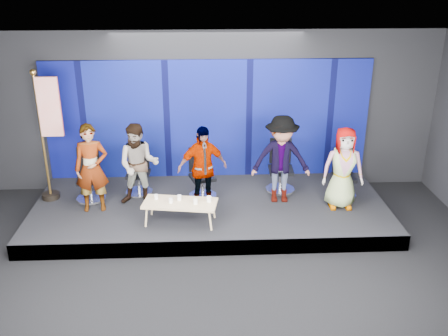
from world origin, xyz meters
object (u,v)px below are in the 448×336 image
at_px(flag_stand, 49,133).
at_px(chair_c, 202,181).
at_px(panelist_a, 92,168).
at_px(panelist_b, 139,165).
at_px(panelist_c, 202,168).
at_px(chair_d, 280,174).
at_px(mug_d, 196,201).
at_px(mug_a, 156,197).
at_px(mug_b, 171,201).
at_px(mug_c, 179,198).
at_px(panelist_e, 343,168).
at_px(coffee_table, 180,204).
at_px(chair_b, 139,178).
at_px(chair_e, 343,181).
at_px(mug_e, 209,199).
at_px(panelist_d, 281,159).
at_px(chair_a, 90,183).

bearing_deg(flag_stand, chair_c, -1.51).
relative_size(panelist_a, panelist_b, 1.05).
relative_size(panelist_c, chair_d, 1.51).
xyz_separation_m(chair_d, mug_d, (-1.77, -1.42, 0.10)).
xyz_separation_m(panelist_b, chair_c, (1.22, 0.26, -0.49)).
bearing_deg(mug_a, mug_b, -31.51).
bearing_deg(mug_c, panelist_e, 7.83).
relative_size(panelist_c, coffee_table, 1.18).
height_order(chair_b, chair_e, chair_b).
height_order(mug_c, mug_e, mug_e).
height_order(mug_a, mug_c, mug_c).
relative_size(panelist_d, mug_b, 19.85).
bearing_deg(panelist_c, chair_e, -8.95).
bearing_deg(chair_e, panelist_a, -171.80).
height_order(panelist_b, coffee_table, panelist_b).
relative_size(chair_b, mug_d, 10.89).
xyz_separation_m(chair_d, mug_e, (-1.52, -1.34, 0.10)).
xyz_separation_m(panelist_c, flag_stand, (-2.97, 0.54, 0.57)).
height_order(panelist_d, panelist_e, panelist_d).
height_order(mug_a, mug_b, same).
bearing_deg(chair_b, mug_d, -47.74).
height_order(chair_b, mug_d, chair_b).
xyz_separation_m(chair_c, flag_stand, (-2.95, 0.04, 1.06)).
bearing_deg(panelist_c, mug_a, -169.15).
bearing_deg(mug_a, panelist_a, 159.53).
xyz_separation_m(panelist_a, chair_b, (0.78, 0.73, -0.53)).
relative_size(panelist_d, coffee_table, 1.26).
bearing_deg(mug_a, mug_d, -17.85).
distance_m(chair_c, panelist_e, 2.82).
bearing_deg(panelist_d, chair_e, 9.28).
distance_m(panelist_d, mug_a, 2.54).
height_order(chair_b, mug_c, chair_b).
height_order(mug_b, flag_stand, flag_stand).
relative_size(mug_e, flag_stand, 0.04).
bearing_deg(chair_c, panelist_b, 175.28).
xyz_separation_m(mug_d, mug_e, (0.25, 0.08, 0.01)).
bearing_deg(chair_d, panelist_b, -167.79).
height_order(panelist_c, flag_stand, flag_stand).
bearing_deg(chair_d, mug_d, -138.74).
xyz_separation_m(coffee_table, mug_a, (-0.44, 0.16, 0.08)).
relative_size(panelist_b, flag_stand, 0.62).
distance_m(chair_d, chair_e, 1.29).
height_order(chair_a, mug_b, chair_a).
distance_m(panelist_a, panelist_c, 2.09).
bearing_deg(chair_d, mug_a, -152.13).
xyz_separation_m(chair_e, panelist_e, (-0.17, -0.47, 0.48)).
bearing_deg(chair_e, panelist_d, -169.44).
bearing_deg(panelist_d, chair_c, 172.79).
distance_m(chair_b, panelist_d, 2.96).
bearing_deg(mug_b, panelist_d, 21.81).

